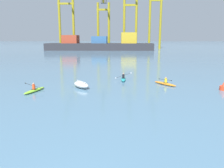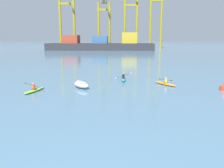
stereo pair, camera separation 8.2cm
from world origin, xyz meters
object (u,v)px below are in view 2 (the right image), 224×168
at_px(capsized_dinghy, 81,85).
at_px(kayak_teal, 123,79).
at_px(kayak_orange, 165,83).
at_px(channel_buoy, 224,87).
at_px(gantry_crane_east_mid, 131,14).
at_px(gantry_crane_west, 67,13).
at_px(container_barge, 101,45).
at_px(gantry_crane_east, 156,10).
at_px(kayak_lime, 35,90).
at_px(gantry_crane_west_mid, 104,17).

xyz_separation_m(capsized_dinghy, kayak_teal, (4.78, 4.98, -0.18)).
xyz_separation_m(kayak_teal, kayak_orange, (4.90, -2.98, -0.00)).
bearing_deg(channel_buoy, gantry_crane_east_mid, 93.44).
bearing_deg(gantry_crane_west, container_barge, -26.72).
bearing_deg(container_barge, gantry_crane_east, 28.24).
bearing_deg(capsized_dinghy, kayak_lime, -156.97).
distance_m(kayak_lime, kayak_teal, 11.63).
xyz_separation_m(gantry_crane_west, gantry_crane_west_mid, (18.08, 2.48, -1.97)).
relative_size(kayak_lime, kayak_teal, 1.01).
bearing_deg(capsized_dinghy, channel_buoy, -2.51).
relative_size(gantry_crane_west, gantry_crane_east, 0.84).
bearing_deg(kayak_orange, gantry_crane_east, 82.06).
height_order(capsized_dinghy, kayak_lime, kayak_lime).
distance_m(gantry_crane_east, kayak_lime, 103.18).
bearing_deg(kayak_orange, channel_buoy, -25.15).
bearing_deg(gantry_crane_east_mid, container_barge, -142.90).
relative_size(gantry_crane_east, capsized_dinghy, 15.42).
relative_size(gantry_crane_east_mid, channel_buoy, 36.07).
bearing_deg(gantry_crane_west, capsized_dinghy, -76.49).
distance_m(gantry_crane_east, kayak_teal, 94.44).
xyz_separation_m(container_barge, gantry_crane_east_mid, (14.09, 10.66, 14.62)).
xyz_separation_m(gantry_crane_west_mid, kayak_orange, (13.21, -90.40, -15.42)).
bearing_deg(kayak_lime, gantry_crane_west_mid, 89.37).
xyz_separation_m(gantry_crane_east, kayak_orange, (-13.07, -93.69, -19.19)).
xyz_separation_m(gantry_crane_east_mid, channel_buoy, (5.56, -92.52, -16.77)).
distance_m(gantry_crane_west_mid, capsized_dinghy, 93.71).
height_order(gantry_crane_east_mid, kayak_orange, gantry_crane_east_mid).
xyz_separation_m(gantry_crane_east_mid, kayak_teal, (-5.05, -86.86, -16.95)).
height_order(gantry_crane_east_mid, kayak_teal, gantry_crane_east_mid).
bearing_deg(gantry_crane_west, channel_buoy, -67.78).
height_order(gantry_crane_west_mid, gantry_crane_east_mid, gantry_crane_east_mid).
xyz_separation_m(container_barge, kayak_lime, (-0.31, -83.12, -2.33)).
bearing_deg(gantry_crane_west, gantry_crane_east_mid, 3.49).
height_order(gantry_crane_west, kayak_lime, gantry_crane_west).
distance_m(kayak_teal, kayak_orange, 5.74).
relative_size(gantry_crane_east_mid, gantry_crane_east, 0.86).
bearing_deg(container_barge, gantry_crane_west_mid, 86.30).
xyz_separation_m(gantry_crane_west_mid, gantry_crane_east, (26.29, 3.29, 3.77)).
distance_m(gantry_crane_east_mid, channel_buoy, 94.19).
bearing_deg(gantry_crane_west_mid, kayak_orange, -81.68).
distance_m(channel_buoy, kayak_teal, 12.03).
distance_m(gantry_crane_west_mid, channel_buoy, 96.19).
xyz_separation_m(gantry_crane_west, gantry_crane_east, (44.37, 5.77, 1.81)).
distance_m(gantry_crane_east, capsized_dinghy, 100.18).
xyz_separation_m(gantry_crane_west, gantry_crane_east_mid, (31.45, 1.92, -0.43)).
relative_size(container_barge, kayak_teal, 14.16).
relative_size(gantry_crane_west_mid, kayak_lime, 8.92).
height_order(gantry_crane_west, capsized_dinghy, gantry_crane_west).
relative_size(gantry_crane_west, kayak_teal, 10.35).
xyz_separation_m(channel_buoy, kayak_orange, (-5.71, 2.68, -0.19)).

